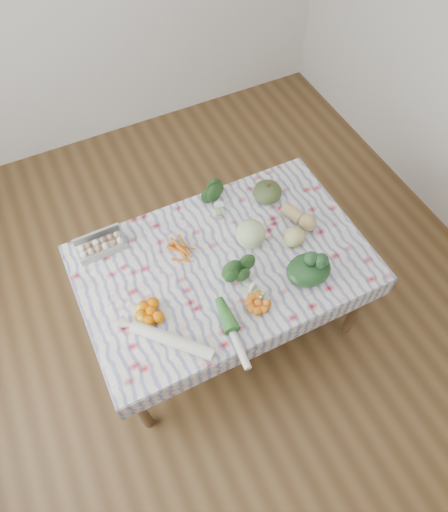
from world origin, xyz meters
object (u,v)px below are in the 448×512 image
(grapefruit, at_px, (294,237))
(butternut_squash, at_px, (300,216))
(kabocha_squash, at_px, (267,192))
(dining_table, at_px, (224,269))
(cabbage, at_px, (251,234))
(egg_carton, at_px, (102,247))

(grapefruit, bearing_deg, butternut_squash, 47.80)
(kabocha_squash, height_order, grapefruit, grapefruit)
(dining_table, height_order, cabbage, cabbage)
(dining_table, bearing_deg, grapefruit, -8.48)
(grapefruit, bearing_deg, cabbage, 152.69)
(egg_carton, xyz_separation_m, cabbage, (0.80, -0.33, 0.05))
(dining_table, height_order, grapefruit, grapefruit)
(egg_carton, distance_m, grapefruit, 1.12)
(cabbage, relative_size, butternut_squash, 0.76)
(dining_table, height_order, egg_carton, egg_carton)
(dining_table, xyz_separation_m, egg_carton, (-0.60, 0.38, 0.12))
(egg_carton, bearing_deg, butternut_squash, -16.58)
(kabocha_squash, bearing_deg, butternut_squash, -71.76)
(egg_carton, height_order, cabbage, cabbage)
(kabocha_squash, bearing_deg, egg_carton, 176.33)
(egg_carton, bearing_deg, kabocha_squash, -4.68)
(dining_table, distance_m, kabocha_squash, 0.57)
(egg_carton, relative_size, cabbage, 1.63)
(grapefruit, bearing_deg, dining_table, 171.52)
(kabocha_squash, height_order, butternut_squash, kabocha_squash)
(egg_carton, relative_size, kabocha_squash, 1.56)
(egg_carton, distance_m, kabocha_squash, 1.06)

